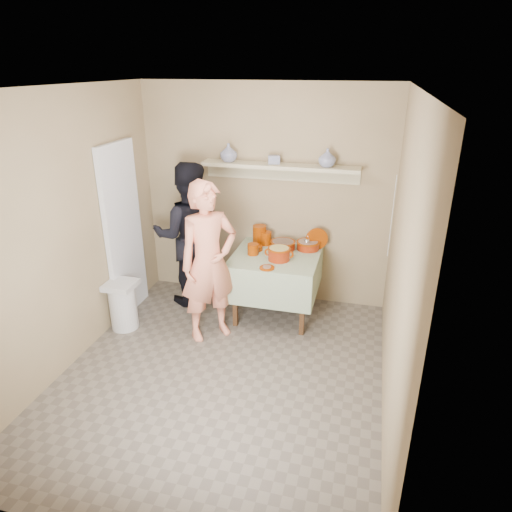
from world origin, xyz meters
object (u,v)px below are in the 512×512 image
(person_cook, at_px, (209,262))
(serving_table, at_px, (276,264))
(trash_bin, at_px, (123,305))
(cazuela_rice, at_px, (279,253))
(person_helper, at_px, (189,235))

(person_cook, distance_m, serving_table, 0.88)
(person_cook, xyz_separation_m, serving_table, (0.58, 0.62, -0.22))
(serving_table, height_order, trash_bin, serving_table)
(serving_table, distance_m, cazuela_rice, 0.25)
(person_cook, relative_size, trash_bin, 3.08)
(person_helper, bearing_deg, person_cook, 104.99)
(person_helper, distance_m, cazuela_rice, 1.16)
(person_cook, xyz_separation_m, trash_bin, (-1.00, -0.11, -0.58))
(person_cook, relative_size, serving_table, 1.78)
(serving_table, distance_m, trash_bin, 1.78)
(person_helper, distance_m, trash_bin, 1.11)
(person_cook, relative_size, person_helper, 0.98)
(person_helper, xyz_separation_m, serving_table, (1.08, -0.06, -0.23))
(person_helper, relative_size, serving_table, 1.80)
(serving_table, relative_size, cazuela_rice, 2.95)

